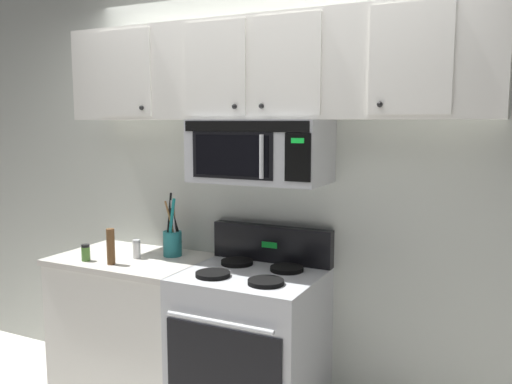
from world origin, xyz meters
The scene contains 9 objects.
back_wall centered at (0.00, 0.79, 1.35)m, with size 5.20×0.10×2.70m, color silver.
stove_range centered at (0.00, 0.42, 0.47)m, with size 0.76×0.69×1.12m.
over_range_microwave centered at (0.00, 0.54, 1.58)m, with size 0.76×0.43×0.35m.
upper_cabinets centered at (0.00, 0.57, 2.02)m, with size 2.50×0.36×0.55m.
counter_segment centered at (-0.84, 0.43, 0.45)m, with size 0.93×0.65×0.90m.
utensil_crock_teal centered at (-0.62, 0.56, 1.01)m, with size 0.12×0.12×0.40m.
salt_shaker centered at (-0.78, 0.41, 0.96)m, with size 0.05×0.05×0.12m.
pepper_mill centered at (-0.83, 0.23, 1.01)m, with size 0.05×0.05×0.21m, color brown.
spice_jar centered at (-1.02, 0.22, 0.95)m, with size 0.05×0.05×0.10m.
Camera 1 is at (1.30, -2.15, 1.74)m, focal length 37.40 mm.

